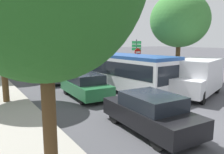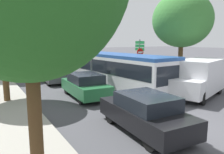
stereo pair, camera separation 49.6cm
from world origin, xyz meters
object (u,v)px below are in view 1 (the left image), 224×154
(queued_car_silver, at_px, (32,67))
(traffic_light, at_px, (90,55))
(queued_car_graphite, at_px, (51,75))
(direction_sign_post, at_px, (136,50))
(city_bus_rear, at_px, (10,54))
(white_van, at_px, (198,76))
(queued_car_black, at_px, (150,112))
(tree_right_near, at_px, (178,22))
(no_entry_sign, at_px, (138,59))
(articulated_bus, at_px, (90,64))
(queued_car_green, at_px, (85,86))

(queued_car_silver, xyz_separation_m, traffic_light, (1.64, -10.15, 1.74))
(queued_car_graphite, distance_m, direction_sign_post, 9.00)
(city_bus_rear, xyz_separation_m, white_van, (6.47, -30.35, -0.19))
(queued_car_black, bearing_deg, tree_right_near, -51.25)
(queued_car_graphite, xyz_separation_m, no_entry_sign, (6.90, -2.77, 1.18))
(white_van, distance_m, tree_right_near, 5.53)
(articulated_bus, distance_m, queued_car_graphite, 3.35)
(queued_car_graphite, distance_m, traffic_light, 4.78)
(tree_right_near, bearing_deg, articulated_bus, 138.79)
(city_bus_rear, height_order, queued_car_silver, city_bus_rear)
(queued_car_black, height_order, queued_car_graphite, queued_car_black)
(city_bus_rear, distance_m, no_entry_sign, 24.84)
(queued_car_green, distance_m, no_entry_sign, 7.43)
(articulated_bus, xyz_separation_m, direction_sign_post, (5.69, 0.71, 1.11))
(queued_car_green, distance_m, queued_car_graphite, 5.85)
(queued_car_graphite, relative_size, queued_car_silver, 0.92)
(queued_car_graphite, bearing_deg, queued_car_black, -176.53)
(queued_car_black, xyz_separation_m, traffic_light, (1.43, 7.57, 1.75))
(city_bus_rear, relative_size, queued_car_black, 2.68)
(queued_car_silver, relative_size, direction_sign_post, 1.22)
(white_van, distance_m, direction_sign_post, 9.38)
(white_van, relative_size, tree_right_near, 0.74)
(queued_car_green, height_order, traffic_light, traffic_light)
(city_bus_rear, bearing_deg, queued_car_green, 177.57)
(queued_car_black, height_order, tree_right_near, tree_right_near)
(queued_car_black, height_order, no_entry_sign, no_entry_sign)
(traffic_light, relative_size, no_entry_sign, 1.21)
(city_bus_rear, bearing_deg, white_van, -170.89)
(city_bus_rear, relative_size, tree_right_near, 1.61)
(direction_sign_post, bearing_deg, queued_car_black, 52.49)
(queued_car_silver, bearing_deg, tree_right_near, -140.17)
(queued_car_green, relative_size, queued_car_silver, 1.00)
(traffic_light, bearing_deg, queued_car_green, -30.25)
(queued_car_graphite, height_order, no_entry_sign, no_entry_sign)
(queued_car_green, height_order, direction_sign_post, direction_sign_post)
(queued_car_green, distance_m, direction_sign_post, 10.38)
(traffic_light, distance_m, direction_sign_post, 8.30)
(direction_sign_post, distance_m, tree_right_near, 5.95)
(queued_car_green, bearing_deg, city_bus_rear, 3.74)
(queued_car_green, xyz_separation_m, no_entry_sign, (6.67, 3.07, 1.12))
(queued_car_graphite, xyz_separation_m, traffic_light, (1.47, -4.18, 1.80))
(white_van, xyz_separation_m, traffic_light, (-5.00, 5.08, 1.26))
(articulated_bus, relative_size, direction_sign_post, 4.75)
(city_bus_rear, bearing_deg, queued_car_black, 177.16)
(city_bus_rear, bearing_deg, traffic_light, -179.59)
(no_entry_sign, bearing_deg, queued_car_graphite, -111.88)
(queued_car_silver, relative_size, no_entry_sign, 1.55)
(articulated_bus, xyz_separation_m, queued_car_green, (-2.88, -4.86, -0.70))
(queued_car_green, xyz_separation_m, white_van, (6.24, -3.42, 0.49))
(queued_car_black, height_order, traffic_light, traffic_light)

